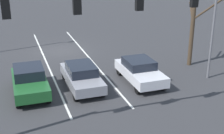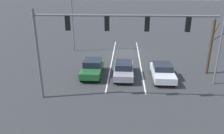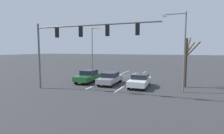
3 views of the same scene
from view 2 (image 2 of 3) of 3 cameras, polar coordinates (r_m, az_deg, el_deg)
ground_plane at (r=28.07m, az=3.65°, el=3.61°), size 240.00×240.00×0.00m
lane_stripe_left_divider at (r=25.61m, az=7.23°, el=1.84°), size 0.12×17.29×0.01m
lane_stripe_center_divider at (r=25.59m, az=0.03°, el=2.00°), size 0.12×17.29×0.01m
car_silver_leftlane_front at (r=20.49m, az=13.05°, el=-1.15°), size 1.84×4.19×1.41m
car_darkgreen_rightlane_front at (r=20.83m, az=-5.15°, el=-0.16°), size 1.82×4.13×1.51m
car_gray_midlane_front at (r=20.54m, az=3.03°, el=-0.59°), size 1.75×4.40×1.40m
traffic_signal_gantry at (r=15.04m, az=-3.85°, el=9.08°), size 12.35×0.37×6.67m
street_lamp_right_shoulder at (r=28.66m, az=-10.01°, el=12.84°), size 1.59×0.24×7.82m
street_lamp_left_shoulder at (r=19.83m, az=26.10°, el=7.66°), size 2.20×0.24×7.51m
bare_tree_near at (r=22.67m, az=24.60°, el=5.53°), size 1.38×2.64×5.38m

